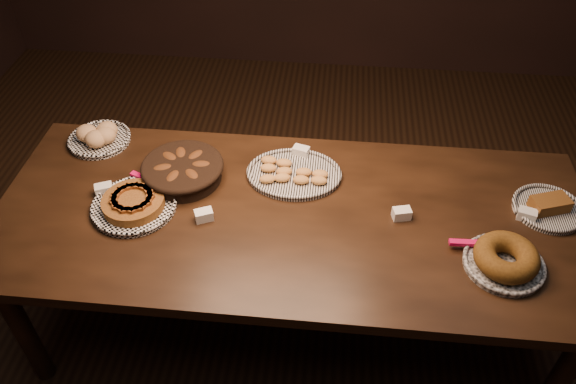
# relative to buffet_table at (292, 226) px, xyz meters

# --- Properties ---
(ground) EXTENTS (5.00, 5.00, 0.00)m
(ground) POSITION_rel_buffet_table_xyz_m (0.00, 0.00, -0.68)
(ground) COLOR black
(ground) RESTS_ON ground
(buffet_table) EXTENTS (2.40, 1.00, 0.75)m
(buffet_table) POSITION_rel_buffet_table_xyz_m (0.00, 0.00, 0.00)
(buffet_table) COLOR black
(buffet_table) RESTS_ON ground
(apple_tart_plate) EXTENTS (0.36, 0.36, 0.06)m
(apple_tart_plate) POSITION_rel_buffet_table_xyz_m (-0.63, -0.03, 0.10)
(apple_tart_plate) COLOR white
(apple_tart_plate) RESTS_ON buffet_table
(madeleine_platter) EXTENTS (0.40, 0.33, 0.05)m
(madeleine_platter) POSITION_rel_buffet_table_xyz_m (-0.02, 0.23, 0.09)
(madeleine_platter) COLOR black
(madeleine_platter) RESTS_ON buffet_table
(bundt_cake_plate) EXTENTS (0.34, 0.29, 0.09)m
(bundt_cake_plate) POSITION_rel_buffet_table_xyz_m (0.79, -0.19, 0.11)
(bundt_cake_plate) COLOR black
(bundt_cake_plate) RESTS_ON buffet_table
(croissant_basket) EXTENTS (0.41, 0.41, 0.09)m
(croissant_basket) POSITION_rel_buffet_table_xyz_m (-0.48, 0.17, 0.12)
(croissant_basket) COLOR black
(croissant_basket) RESTS_ON buffet_table
(bread_roll_plate) EXTENTS (0.28, 0.28, 0.09)m
(bread_roll_plate) POSITION_rel_buffet_table_xyz_m (-0.92, 0.37, 0.11)
(bread_roll_plate) COLOR white
(bread_roll_plate) RESTS_ON buffet_table
(loaf_plate) EXTENTS (0.28, 0.28, 0.06)m
(loaf_plate) POSITION_rel_buffet_table_xyz_m (1.02, 0.12, 0.09)
(loaf_plate) COLOR black
(loaf_plate) RESTS_ON buffet_table
(tent_cards) EXTENTS (1.79, 0.50, 0.04)m
(tent_cards) POSITION_rel_buffet_table_xyz_m (0.05, 0.09, 0.10)
(tent_cards) COLOR white
(tent_cards) RESTS_ON buffet_table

